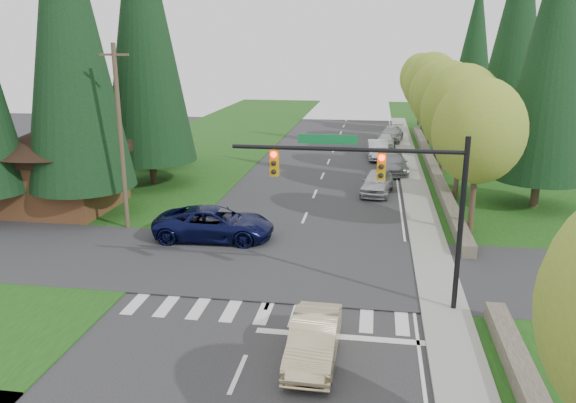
% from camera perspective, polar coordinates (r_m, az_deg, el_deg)
% --- Properties ---
extents(ground, '(120.00, 120.00, 0.00)m').
position_cam_1_polar(ground, '(19.24, -4.37, -15.47)').
color(ground, '#28282B').
rests_on(ground, ground).
extents(grass_east, '(14.00, 110.00, 0.06)m').
position_cam_1_polar(grass_east, '(38.41, 22.22, -0.40)').
color(grass_east, '#184211').
rests_on(grass_east, ground).
extents(grass_west, '(14.00, 110.00, 0.06)m').
position_cam_1_polar(grass_west, '(40.99, -15.80, 1.16)').
color(grass_west, '#184211').
rests_on(grass_west, ground).
extents(cross_street, '(120.00, 8.00, 0.10)m').
position_cam_1_polar(cross_street, '(26.27, -0.38, -6.51)').
color(cross_street, '#28282B').
rests_on(cross_street, ground).
extents(sidewalk_east, '(1.80, 80.00, 0.13)m').
position_cam_1_polar(sidewalk_east, '(39.36, 12.94, 0.82)').
color(sidewalk_east, gray).
rests_on(sidewalk_east, ground).
extents(curb_east, '(0.20, 80.00, 0.13)m').
position_cam_1_polar(curb_east, '(39.31, 11.70, 0.87)').
color(curb_east, gray).
rests_on(curb_east, ground).
extents(stone_wall_north, '(0.70, 40.00, 0.70)m').
position_cam_1_polar(stone_wall_north, '(47.20, 14.42, 3.54)').
color(stone_wall_north, '#4C4438').
rests_on(stone_wall_north, ground).
extents(traffic_signal, '(8.70, 0.37, 6.80)m').
position_cam_1_polar(traffic_signal, '(21.08, 9.84, 1.88)').
color(traffic_signal, black).
rests_on(traffic_signal, ground).
extents(brown_building, '(8.40, 8.40, 5.40)m').
position_cam_1_polar(brown_building, '(36.94, -22.17, 3.97)').
color(brown_building, '#4C2D19').
rests_on(brown_building, ground).
extents(utility_pole, '(1.60, 0.24, 10.00)m').
position_cam_1_polar(utility_pole, '(31.41, -16.64, 6.30)').
color(utility_pole, '#473828').
rests_on(utility_pole, ground).
extents(decid_tree_0, '(4.80, 4.80, 8.37)m').
position_cam_1_polar(decid_tree_0, '(30.75, 18.81, 6.79)').
color(decid_tree_0, '#38281C').
rests_on(decid_tree_0, ground).
extents(decid_tree_1, '(5.20, 5.20, 8.80)m').
position_cam_1_polar(decid_tree_1, '(37.60, 17.26, 8.73)').
color(decid_tree_1, '#38281C').
rests_on(decid_tree_1, ground).
extents(decid_tree_2, '(5.00, 5.00, 8.82)m').
position_cam_1_polar(decid_tree_2, '(44.46, 15.79, 10.00)').
color(decid_tree_2, '#38281C').
rests_on(decid_tree_2, ground).
extents(decid_tree_3, '(5.00, 5.00, 8.55)m').
position_cam_1_polar(decid_tree_3, '(51.43, 15.01, 10.48)').
color(decid_tree_3, '#38281C').
rests_on(decid_tree_3, ground).
extents(decid_tree_4, '(5.40, 5.40, 9.18)m').
position_cam_1_polar(decid_tree_4, '(58.36, 14.46, 11.48)').
color(decid_tree_4, '#38281C').
rests_on(decid_tree_4, ground).
extents(decid_tree_5, '(4.80, 4.80, 8.30)m').
position_cam_1_polar(decid_tree_5, '(65.33, 13.70, 11.47)').
color(decid_tree_5, '#38281C').
rests_on(decid_tree_5, ground).
extents(decid_tree_6, '(5.20, 5.20, 8.86)m').
position_cam_1_polar(decid_tree_6, '(72.29, 13.38, 12.13)').
color(decid_tree_6, '#38281C').
rests_on(decid_tree_6, ground).
extents(conifer_w_a, '(6.12, 6.12, 19.80)m').
position_cam_1_polar(conifer_w_a, '(34.44, -21.43, 16.13)').
color(conifer_w_a, '#38281C').
rests_on(conifer_w_a, ground).
extents(conifer_w_b, '(5.44, 5.44, 17.80)m').
position_cam_1_polar(conifer_w_b, '(39.39, -22.23, 14.42)').
color(conifer_w_b, '#38281C').
rests_on(conifer_w_b, ground).
extents(conifer_w_c, '(6.46, 6.46, 20.80)m').
position_cam_1_polar(conifer_w_c, '(41.21, -14.50, 17.17)').
color(conifer_w_c, '#38281C').
rests_on(conifer_w_c, ground).
extents(conifer_w_e, '(5.78, 5.78, 18.80)m').
position_cam_1_polar(conifer_w_e, '(47.49, -13.80, 15.76)').
color(conifer_w_e, '#38281C').
rests_on(conifer_w_e, ground).
extents(conifer_e_a, '(5.44, 5.44, 17.80)m').
position_cam_1_polar(conifer_e_a, '(37.36, 25.35, 14.07)').
color(conifer_e_a, '#38281C').
rests_on(conifer_e_a, ground).
extents(conifer_e_b, '(6.12, 6.12, 19.80)m').
position_cam_1_polar(conifer_e_b, '(51.19, 22.25, 15.60)').
color(conifer_e_b, '#38281C').
rests_on(conifer_e_b, ground).
extents(conifer_e_c, '(5.10, 5.10, 16.80)m').
position_cam_1_polar(conifer_e_c, '(64.77, 18.45, 14.42)').
color(conifer_e_c, '#38281C').
rests_on(conifer_e_c, ground).
extents(sedan_champagne, '(1.56, 4.32, 1.42)m').
position_cam_1_polar(sedan_champagne, '(18.76, 2.64, -13.81)').
color(sedan_champagne, beige).
rests_on(sedan_champagne, ground).
extents(suv_navy, '(6.34, 3.17, 1.73)m').
position_cam_1_polar(suv_navy, '(29.61, -7.48, -2.25)').
color(suv_navy, '#0B0F37').
rests_on(suv_navy, ground).
extents(parked_car_a, '(2.47, 4.87, 1.59)m').
position_cam_1_polar(parked_car_a, '(38.84, 9.05, 1.94)').
color(parked_car_a, '#B5B5BA').
rests_on(parked_car_a, ground).
extents(parked_car_b, '(2.43, 5.38, 1.53)m').
position_cam_1_polar(parked_car_b, '(45.48, 10.65, 3.85)').
color(parked_car_b, gray).
rests_on(parked_car_b, ground).
extents(parked_car_c, '(2.08, 5.01, 1.61)m').
position_cam_1_polar(parked_car_c, '(50.79, 9.10, 5.21)').
color(parked_car_c, silver).
rests_on(parked_car_c, ground).
extents(parked_car_d, '(1.62, 3.96, 1.35)m').
position_cam_1_polar(parked_car_d, '(56.47, 9.92, 6.09)').
color(parked_car_d, white).
rests_on(parked_car_d, ground).
extents(parked_car_e, '(2.85, 5.58, 1.55)m').
position_cam_1_polar(parked_car_e, '(59.89, 10.47, 6.71)').
color(parked_car_e, '#9B9B9F').
rests_on(parked_car_e, ground).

